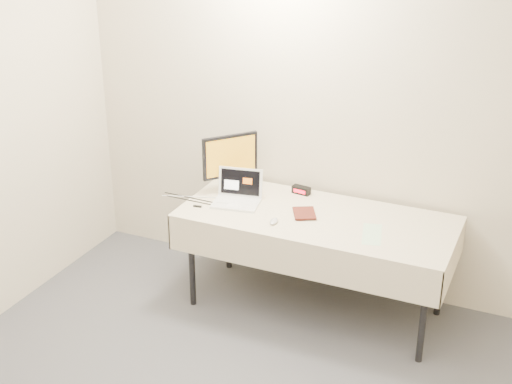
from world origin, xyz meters
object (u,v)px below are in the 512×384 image
at_px(laptop, 238,195).
at_px(monitor, 230,159).
at_px(table, 317,224).
at_px(book, 294,202).

height_order(laptop, monitor, monitor).
bearing_deg(table, monitor, 168.82).
relative_size(table, laptop, 5.17).
bearing_deg(laptop, monitor, 120.76).
distance_m(table, book, 0.23).
bearing_deg(laptop, book, -15.63).
distance_m(laptop, monitor, 0.28).
height_order(laptop, book, laptop).
distance_m(table, laptop, 0.60).
xyz_separation_m(table, book, (-0.15, -0.05, 0.16)).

